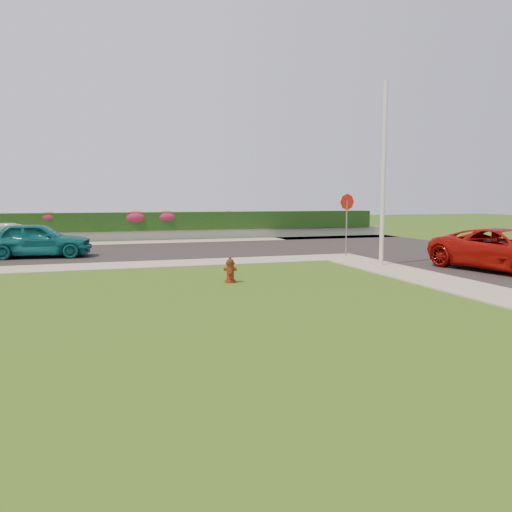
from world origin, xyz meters
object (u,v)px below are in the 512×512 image
object	(u,v)px
suv_red	(507,250)
utility_pole	(383,175)
sedan_silver	(19,240)
sedan_teal	(37,240)
stop_sign	(347,209)
fire_hydrant	(230,270)

from	to	relation	value
suv_red	utility_pole	world-z (taller)	utility_pole
sedan_silver	sedan_teal	bearing A→B (deg)	-140.56
suv_red	sedan_teal	distance (m)	18.22
suv_red	sedan_silver	bearing A→B (deg)	138.18
stop_sign	suv_red	bearing A→B (deg)	-49.14
suv_red	sedan_silver	xyz separation A→B (m)	(-16.45, 9.87, -0.02)
suv_red	sedan_silver	size ratio (longest dim) A/B	1.22
fire_hydrant	sedan_silver	world-z (taller)	sedan_silver
stop_sign	sedan_teal	bearing A→B (deg)	-179.02
fire_hydrant	suv_red	bearing A→B (deg)	18.20
fire_hydrant	sedan_silver	distance (m)	11.39
sedan_teal	sedan_silver	size ratio (longest dim) A/B	1.02
fire_hydrant	suv_red	size ratio (longest dim) A/B	0.15
sedan_teal	sedan_silver	world-z (taller)	sedan_teal
suv_red	sedan_teal	size ratio (longest dim) A/B	1.20
sedan_silver	stop_sign	bearing A→B (deg)	-121.38
fire_hydrant	suv_red	world-z (taller)	suv_red
fire_hydrant	sedan_silver	xyz separation A→B (m)	(-6.97, 9.00, 0.38)
sedan_silver	suv_red	bearing A→B (deg)	-136.60
sedan_teal	utility_pole	world-z (taller)	utility_pole
fire_hydrant	stop_sign	size ratio (longest dim) A/B	0.28
fire_hydrant	utility_pole	world-z (taller)	utility_pole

